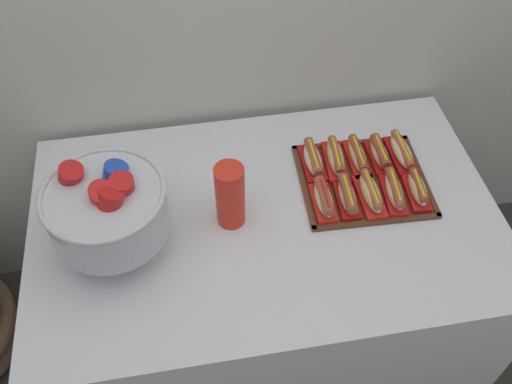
{
  "coord_description": "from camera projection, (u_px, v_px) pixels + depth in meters",
  "views": [
    {
      "loc": [
        -0.21,
        -1.05,
        2.14
      ],
      "look_at": [
        -0.02,
        0.06,
        0.83
      ],
      "focal_mm": 39.05,
      "sensor_mm": 36.0,
      "label": 1
    }
  ],
  "objects": [
    {
      "name": "punch_bowl",
      "position": [
        107.0,
        208.0,
        1.52
      ],
      "size": [
        0.34,
        0.34,
        0.29
      ],
      "color": "silver",
      "rests_on": "buffet_table"
    },
    {
      "name": "hot_dog_3",
      "position": [
        394.0,
        191.0,
        1.73
      ],
      "size": [
        0.07,
        0.17,
        0.06
      ],
      "color": "red",
      "rests_on": "serving_tray"
    },
    {
      "name": "hot_dog_7",
      "position": [
        358.0,
        156.0,
        1.83
      ],
      "size": [
        0.06,
        0.18,
        0.06
      ],
      "color": "red",
      "rests_on": "serving_tray"
    },
    {
      "name": "serving_tray",
      "position": [
        363.0,
        181.0,
        1.8
      ],
      "size": [
        0.42,
        0.38,
        0.01
      ],
      "color": "#56331E",
      "rests_on": "buffet_table"
    },
    {
      "name": "ground_plane",
      "position": [
        263.0,
        331.0,
        2.32
      ],
      "size": [
        10.0,
        10.0,
        0.0
      ],
      "primitive_type": "plane",
      "color": "#38332D"
    },
    {
      "name": "hot_dog_1",
      "position": [
        347.0,
        196.0,
        1.72
      ],
      "size": [
        0.07,
        0.16,
        0.06
      ],
      "color": "#B21414",
      "rests_on": "serving_tray"
    },
    {
      "name": "hot_dog_0",
      "position": [
        323.0,
        198.0,
        1.71
      ],
      "size": [
        0.07,
        0.16,
        0.06
      ],
      "color": "red",
      "rests_on": "serving_tray"
    },
    {
      "name": "hot_dog_6",
      "position": [
        335.0,
        158.0,
        1.83
      ],
      "size": [
        0.08,
        0.19,
        0.06
      ],
      "color": "red",
      "rests_on": "serving_tray"
    },
    {
      "name": "buffet_table",
      "position": [
        264.0,
        279.0,
        2.0
      ],
      "size": [
        1.45,
        0.9,
        0.79
      ],
      "color": "silver",
      "rests_on": "ground_plane"
    },
    {
      "name": "hot_dog_2",
      "position": [
        371.0,
        194.0,
        1.73
      ],
      "size": [
        0.07,
        0.18,
        0.06
      ],
      "color": "red",
      "rests_on": "serving_tray"
    },
    {
      "name": "hot_dog_9",
      "position": [
        402.0,
        152.0,
        1.85
      ],
      "size": [
        0.07,
        0.18,
        0.06
      ],
      "color": "#B21414",
      "rests_on": "serving_tray"
    },
    {
      "name": "hot_dog_5",
      "position": [
        313.0,
        160.0,
        1.82
      ],
      "size": [
        0.07,
        0.17,
        0.06
      ],
      "color": "#B21414",
      "rests_on": "serving_tray"
    },
    {
      "name": "hot_dog_4",
      "position": [
        417.0,
        189.0,
        1.74
      ],
      "size": [
        0.07,
        0.16,
        0.06
      ],
      "color": "red",
      "rests_on": "serving_tray"
    },
    {
      "name": "cup_stack",
      "position": [
        230.0,
        194.0,
        1.63
      ],
      "size": [
        0.09,
        0.09,
        0.22
      ],
      "color": "red",
      "rests_on": "buffet_table"
    },
    {
      "name": "hot_dog_8",
      "position": [
        380.0,
        154.0,
        1.84
      ],
      "size": [
        0.06,
        0.16,
        0.06
      ],
      "color": "#B21414",
      "rests_on": "serving_tray"
    },
    {
      "name": "donut",
      "position": [
        95.0,
        176.0,
        1.8
      ],
      "size": [
        0.11,
        0.11,
        0.03
      ],
      "color": "silver",
      "rests_on": "buffet_table"
    }
  ]
}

